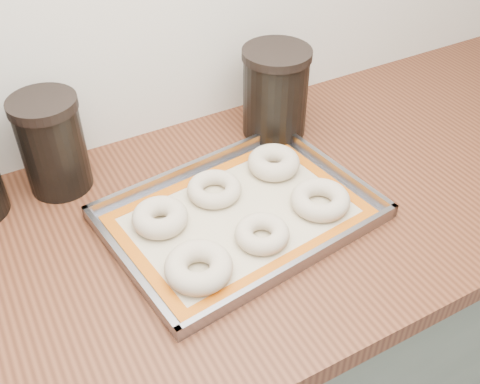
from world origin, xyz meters
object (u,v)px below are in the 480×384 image
canister_mid (52,144)px  canister_right (275,92)px  baking_tray (240,215)px  bagel_back_mid (214,189)px  bagel_front_mid (262,234)px  bagel_back_right (274,162)px  bagel_front_left (199,267)px  bagel_front_right (320,200)px  bagel_back_left (160,217)px

canister_mid → canister_right: (0.46, -0.04, 0.00)m
baking_tray → bagel_back_mid: size_ratio=4.90×
bagel_front_mid → bagel_back_mid: size_ratio=0.92×
baking_tray → canister_right: (0.20, 0.21, 0.09)m
canister_mid → canister_right: size_ratio=0.99×
bagel_front_mid → bagel_back_right: 0.20m
baking_tray → canister_right: bearing=46.4°
bagel_front_mid → canister_right: (0.20, 0.28, 0.08)m
bagel_front_left → bagel_back_mid: (0.11, 0.17, -0.00)m
bagel_front_right → canister_mid: (-0.39, 0.30, 0.07)m
canister_right → bagel_front_left: bearing=-137.1°
bagel_front_mid → canister_mid: bearing=128.7°
bagel_back_mid → bagel_back_right: (0.14, 0.01, 0.00)m
baking_tray → canister_mid: (-0.26, 0.25, 0.09)m
baking_tray → canister_mid: size_ratio=2.63×
bagel_back_left → canister_right: 0.38m
bagel_back_left → bagel_front_right: bearing=-19.2°
bagel_back_right → bagel_back_left: bearing=-171.3°
bagel_front_left → canister_right: 0.45m
canister_right → bagel_back_left: bearing=-153.8°
bagel_back_right → bagel_front_mid: bearing=-127.2°
baking_tray → bagel_front_mid: 0.07m
baking_tray → bagel_back_left: (-0.13, 0.05, 0.02)m
bagel_front_left → canister_mid: (-0.13, 0.34, 0.07)m
bagel_back_right → canister_right: size_ratio=0.54×
bagel_front_left → bagel_front_mid: bearing=8.5°
bagel_front_mid → bagel_front_right: bagel_front_right is taller
bagel_back_mid → canister_mid: 0.31m
bagel_front_left → bagel_back_left: size_ratio=1.12×
baking_tray → canister_right: canister_right is taller
bagel_front_mid → canister_mid: size_ratio=0.50×
bagel_back_left → canister_right: canister_right is taller
bagel_front_mid → bagel_back_left: size_ratio=0.95×
bagel_front_left → bagel_back_mid: bearing=56.0°
bagel_front_right → canister_right: bearing=76.8°
bagel_front_left → bagel_back_mid: size_ratio=1.09×
bagel_back_left → canister_right: bearing=26.2°
bagel_front_left → canister_mid: 0.37m
bagel_front_right → bagel_back_mid: bearing=141.6°
bagel_front_mid → bagel_back_mid: bagel_front_mid is taller
canister_mid → bagel_front_left: bearing=-69.3°
bagel_front_right → baking_tray: bearing=160.4°
baking_tray → bagel_front_left: bagel_front_left is taller
bagel_front_mid → bagel_back_mid: (-0.02, 0.15, -0.00)m
canister_mid → canister_right: 0.46m
bagel_front_right → bagel_back_right: bagel_back_right is taller
bagel_back_mid → bagel_front_right: bearing=-38.4°
bagel_front_mid → canister_right: canister_right is taller
bagel_back_left → bagel_back_right: 0.26m
baking_tray → bagel_front_mid: bearing=-88.0°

